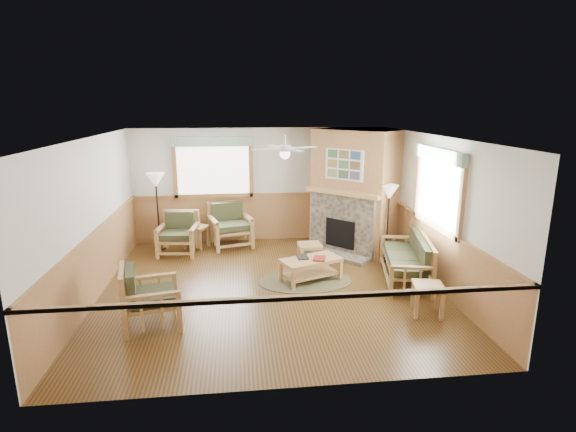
{
  "coord_description": "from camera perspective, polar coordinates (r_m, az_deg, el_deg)",
  "views": [
    {
      "loc": [
        -0.54,
        -7.59,
        3.25
      ],
      "look_at": [
        0.4,
        0.7,
        1.15
      ],
      "focal_mm": 28.0,
      "sensor_mm": 36.0,
      "label": 1
    }
  ],
  "objects": [
    {
      "name": "footstool",
      "position": [
        9.43,
        2.77,
        -4.73
      ],
      "size": [
        0.48,
        0.48,
        0.41
      ],
      "primitive_type": null,
      "rotation": [
        0.0,
        0.0,
        0.03
      ],
      "color": "tan",
      "rests_on": "floor"
    },
    {
      "name": "end_table_sofa",
      "position": [
        7.51,
        17.25,
        -10.06
      ],
      "size": [
        0.53,
        0.52,
        0.51
      ],
      "primitive_type": null,
      "rotation": [
        0.0,
        0.0,
        -0.21
      ],
      "color": "tan",
      "rests_on": "floor"
    },
    {
      "name": "wall_right",
      "position": [
        8.59,
        18.06,
        0.64
      ],
      "size": [
        0.02,
        6.0,
        2.7
      ],
      "primitive_type": "cube",
      "color": "silver",
      "rests_on": "floor"
    },
    {
      "name": "fireplace",
      "position": [
        10.16,
        8.43,
        3.2
      ],
      "size": [
        3.11,
        3.11,
        2.7
      ],
      "primitive_type": null,
      "rotation": [
        0.0,
        0.0,
        -0.79
      ],
      "color": "#9E6E40",
      "rests_on": "floor"
    },
    {
      "name": "floor",
      "position": [
        8.27,
        -2.23,
        -9.05
      ],
      "size": [
        6.0,
        6.0,
        0.01
      ],
      "primitive_type": "cube",
      "color": "#4F3316",
      "rests_on": "ground"
    },
    {
      "name": "end_table_chairs",
      "position": [
        10.57,
        -11.53,
        -2.61
      ],
      "size": [
        0.6,
        0.59,
        0.52
      ],
      "primitive_type": null,
      "rotation": [
        0.0,
        0.0,
        -0.41
      ],
      "color": "tan",
      "rests_on": "floor"
    },
    {
      "name": "armchair_back_right",
      "position": [
        10.51,
        -7.31,
        -1.17
      ],
      "size": [
        1.09,
        1.09,
        1.0
      ],
      "primitive_type": null,
      "rotation": [
        0.0,
        0.0,
        0.27
      ],
      "color": "tan",
      "rests_on": "floor"
    },
    {
      "name": "window_back",
      "position": [
        10.59,
        -9.64,
        10.03
      ],
      "size": [
        1.9,
        0.16,
        1.5
      ],
      "primitive_type": null,
      "color": "white",
      "rests_on": "wall_back"
    },
    {
      "name": "book_dark",
      "position": [
        8.43,
        1.85,
        -5.15
      ],
      "size": [
        0.21,
        0.28,
        0.03
      ],
      "primitive_type": "cube",
      "rotation": [
        0.0,
        0.0,
        0.03
      ],
      "color": "black",
      "rests_on": "coffee_table"
    },
    {
      "name": "wall_left",
      "position": [
        8.2,
        -23.73,
        -0.49
      ],
      "size": [
        0.02,
        6.0,
        2.7
      ],
      "primitive_type": "cube",
      "color": "silver",
      "rests_on": "floor"
    },
    {
      "name": "floor_lamp_left",
      "position": [
        10.54,
        -16.2,
        0.58
      ],
      "size": [
        0.46,
        0.46,
        1.76
      ],
      "primitive_type": null,
      "rotation": [
        0.0,
        0.0,
        -0.16
      ],
      "color": "black",
      "rests_on": "floor"
    },
    {
      "name": "ceiling",
      "position": [
        7.63,
        -2.43,
        9.99
      ],
      "size": [
        6.0,
        6.0,
        0.01
      ],
      "primitive_type": "cube",
      "color": "white",
      "rests_on": "floor"
    },
    {
      "name": "coffee_table",
      "position": [
        8.47,
        2.92,
        -6.84
      ],
      "size": [
        1.23,
        0.93,
        0.44
      ],
      "primitive_type": null,
      "rotation": [
        0.0,
        0.0,
        0.39
      ],
      "color": "tan",
      "rests_on": "floor"
    },
    {
      "name": "wall_front",
      "position": [
        4.99,
        0.25,
        -8.21
      ],
      "size": [
        6.0,
        0.02,
        2.7
      ],
      "primitive_type": "cube",
      "color": "silver",
      "rests_on": "floor"
    },
    {
      "name": "floor_lamp_right",
      "position": [
        9.6,
        12.54,
        -0.9
      ],
      "size": [
        0.42,
        0.42,
        1.63
      ],
      "primitive_type": null,
      "rotation": [
        0.0,
        0.0,
        0.12
      ],
      "color": "black",
      "rests_on": "floor"
    },
    {
      "name": "wainscot",
      "position": [
        8.07,
        -2.27,
        -5.42
      ],
      "size": [
        6.0,
        6.0,
        1.1
      ],
      "primitive_type": null,
      "color": "#9E6E40",
      "rests_on": "floor"
    },
    {
      "name": "braided_rug",
      "position": [
        8.54,
        2.2,
        -8.21
      ],
      "size": [
        2.24,
        2.24,
        0.01
      ],
      "primitive_type": "cylinder",
      "rotation": [
        0.0,
        0.0,
        0.32
      ],
      "color": "brown",
      "rests_on": "floor"
    },
    {
      "name": "window_right",
      "position": [
        8.21,
        19.01,
        8.34
      ],
      "size": [
        0.16,
        1.9,
        1.5
      ],
      "primitive_type": null,
      "color": "white",
      "rests_on": "wall_right"
    },
    {
      "name": "wall_back",
      "position": [
        10.77,
        -3.51,
        3.94
      ],
      "size": [
        6.0,
        0.02,
        2.7
      ],
      "primitive_type": "cube",
      "color": "silver",
      "rests_on": "floor"
    },
    {
      "name": "armchair_left",
      "position": [
        7.1,
        -17.05,
        -9.64
      ],
      "size": [
        0.97,
        0.97,
        0.92
      ],
      "primitive_type": null,
      "rotation": [
        0.0,
        0.0,
        1.78
      ],
      "color": "tan",
      "rests_on": "floor"
    },
    {
      "name": "ceiling_fan",
      "position": [
        7.95,
        -0.4,
        9.88
      ],
      "size": [
        1.59,
        1.59,
        0.36
      ],
      "primitive_type": null,
      "rotation": [
        0.0,
        0.0,
        0.35
      ],
      "color": "white",
      "rests_on": "ceiling"
    },
    {
      "name": "book_red",
      "position": [
        8.36,
        4.02,
        -5.3
      ],
      "size": [
        0.29,
        0.35,
        0.03
      ],
      "primitive_type": "cube",
      "rotation": [
        0.0,
        0.0,
        -0.27
      ],
      "color": "maroon",
      "rests_on": "coffee_table"
    },
    {
      "name": "armchair_back_left",
      "position": [
        10.18,
        -13.8,
        -2.22
      ],
      "size": [
        0.9,
        0.9,
        0.91
      ],
      "primitive_type": null,
      "rotation": [
        0.0,
        0.0,
        -0.12
      ],
      "color": "tan",
      "rests_on": "floor"
    },
    {
      "name": "sofa",
      "position": [
        8.74,
        14.67,
        -5.18
      ],
      "size": [
        1.98,
        1.16,
        0.85
      ],
      "primitive_type": null,
      "rotation": [
        0.0,
        0.0,
        -1.8
      ],
      "color": "tan",
      "rests_on": "floor"
    }
  ]
}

